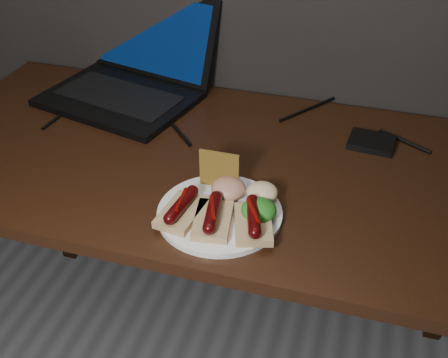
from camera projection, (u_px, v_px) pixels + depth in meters
desk at (209, 188)px, 1.35m from camera, size 1.40×0.70×0.75m
laptop at (131, 76)px, 1.54m from camera, size 0.46×0.45×0.25m
hard_drive at (371, 142)px, 1.34m from camera, size 0.11×0.09×0.02m
desk_cables at (228, 119)px, 1.44m from camera, size 0.93×0.39×0.01m
plate at (220, 213)px, 1.13m from camera, size 0.30×0.30×0.01m
bread_sausage_left at (182, 209)px, 1.10m from camera, size 0.08×0.12×0.04m
bread_sausage_center at (213, 217)px, 1.08m from camera, size 0.09×0.12×0.04m
bread_sausage_right at (253, 221)px, 1.07m from camera, size 0.10×0.13×0.04m
crispbread at (219, 170)px, 1.17m from camera, size 0.09×0.01×0.08m
salad_greens at (259, 210)px, 1.09m from camera, size 0.07×0.07×0.04m
salsa_mound at (228, 188)px, 1.15m from camera, size 0.07×0.07×0.04m
coleslaw_mound at (262, 192)px, 1.14m from camera, size 0.06×0.06×0.04m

